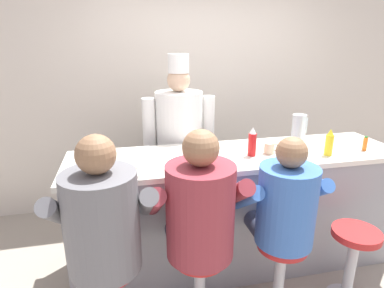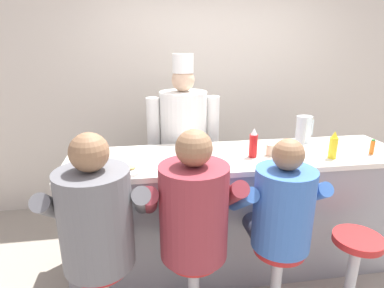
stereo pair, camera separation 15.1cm
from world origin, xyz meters
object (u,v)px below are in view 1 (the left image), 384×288
object	(u,v)px
diner_seated_blue	(283,210)
empty_stool_round	(353,254)
ketchup_bottle_red	(252,143)
breakfast_plate	(130,171)
water_pitcher_clear	(299,127)
coffee_mug_tan	(270,148)
cup_stack_steel	(296,131)
mustard_bottle_yellow	(329,143)
diner_seated_maroon	(199,214)
cook_in_whites_near	(179,139)
diner_seated_grey	(103,225)
hot_sauce_bottle_orange	(365,144)
cereal_bowl	(92,167)

from	to	relation	value
diner_seated_blue	empty_stool_round	xyz separation A→B (m)	(0.58, -0.03, -0.42)
ketchup_bottle_red	breakfast_plate	size ratio (longest dim) A/B	1.05
water_pitcher_clear	coffee_mug_tan	bearing A→B (deg)	-144.68
diner_seated_blue	cup_stack_steel	bearing A→B (deg)	56.50
mustard_bottle_yellow	diner_seated_maroon	world-z (taller)	diner_seated_maroon
mustard_bottle_yellow	water_pitcher_clear	world-z (taller)	water_pitcher_clear
coffee_mug_tan	cook_in_whites_near	bearing A→B (deg)	132.77
water_pitcher_clear	diner_seated_grey	world-z (taller)	diner_seated_grey
hot_sauce_bottle_orange	empty_stool_round	bearing A→B (deg)	-128.08
mustard_bottle_yellow	cereal_bowl	xyz separation A→B (m)	(-1.84, 0.07, -0.07)
mustard_bottle_yellow	diner_seated_blue	xyz separation A→B (m)	(-0.59, -0.42, -0.30)
diner_seated_grey	empty_stool_round	bearing A→B (deg)	-1.22
hot_sauce_bottle_orange	empty_stool_round	xyz separation A→B (m)	(-0.38, -0.49, -0.68)
ketchup_bottle_red	water_pitcher_clear	distance (m)	0.68
ketchup_bottle_red	coffee_mug_tan	world-z (taller)	ketchup_bottle_red
breakfast_plate	diner_seated_blue	size ratio (longest dim) A/B	0.17
ketchup_bottle_red	diner_seated_maroon	size ratio (longest dim) A/B	0.16
hot_sauce_bottle_orange	coffee_mug_tan	distance (m)	0.82
cup_stack_steel	cook_in_whites_near	xyz separation A→B (m)	(-0.91, 0.58, -0.18)
ketchup_bottle_red	diner_seated_grey	distance (m)	1.30
coffee_mug_tan	cook_in_whites_near	xyz separation A→B (m)	(-0.63, 0.68, -0.08)
ketchup_bottle_red	water_pitcher_clear	bearing A→B (deg)	28.38
mustard_bottle_yellow	coffee_mug_tan	bearing A→B (deg)	162.70
breakfast_plate	diner_seated_maroon	size ratio (longest dim) A/B	0.16
water_pitcher_clear	mustard_bottle_yellow	bearing A→B (deg)	-88.71
coffee_mug_tan	cereal_bowl	bearing A→B (deg)	-177.27
breakfast_plate	diner_seated_grey	bearing A→B (deg)	-115.54
cereal_bowl	empty_stool_round	bearing A→B (deg)	-15.93
coffee_mug_tan	diner_seated_maroon	distance (m)	0.94
mustard_bottle_yellow	cook_in_whites_near	xyz separation A→B (m)	(-1.07, 0.82, -0.14)
ketchup_bottle_red	diner_seated_maroon	world-z (taller)	diner_seated_maroon
diner_seated_maroon	cook_in_whites_near	distance (m)	1.24
hot_sauce_bottle_orange	cereal_bowl	xyz separation A→B (m)	(-2.21, 0.03, -0.03)
cereal_bowl	diner_seated_grey	xyz separation A→B (m)	(0.08, -0.48, -0.19)
cereal_bowl	coffee_mug_tan	xyz separation A→B (m)	(1.39, 0.07, 0.02)
mustard_bottle_yellow	diner_seated_grey	world-z (taller)	diner_seated_grey
hot_sauce_bottle_orange	breakfast_plate	xyz separation A→B (m)	(-1.94, -0.07, -0.05)
cup_stack_steel	diner_seated_grey	bearing A→B (deg)	-157.82
diner_seated_maroon	empty_stool_round	xyz separation A→B (m)	(1.16, -0.04, -0.46)
water_pitcher_clear	diner_seated_maroon	world-z (taller)	diner_seated_maroon
ketchup_bottle_red	water_pitcher_clear	xyz separation A→B (m)	(0.60, 0.32, 0.01)
water_pitcher_clear	coffee_mug_tan	world-z (taller)	water_pitcher_clear
coffee_mug_tan	diner_seated_grey	size ratio (longest dim) A/B	0.09
coffee_mug_tan	empty_stool_round	bearing A→B (deg)	-53.59
hot_sauce_bottle_orange	cook_in_whites_near	size ratio (longest dim) A/B	0.07
ketchup_bottle_red	diner_seated_blue	distance (m)	0.62
cereal_bowl	diner_seated_grey	bearing A→B (deg)	-80.35
coffee_mug_tan	diner_seated_grey	bearing A→B (deg)	-157.20
diner_seated_maroon	empty_stool_round	bearing A→B (deg)	-1.81
ketchup_bottle_red	diner_seated_grey	world-z (taller)	diner_seated_grey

